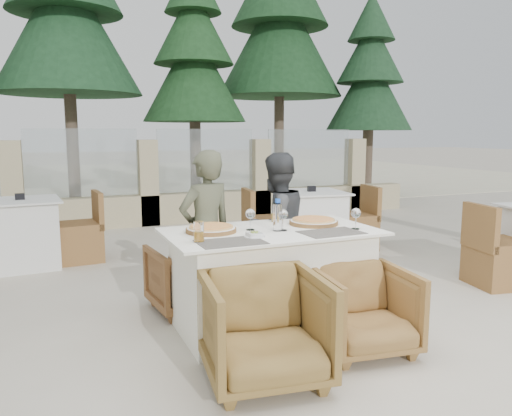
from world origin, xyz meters
name	(u,v)px	position (x,y,z in m)	size (l,w,h in m)	color
ground	(268,327)	(0.00, 0.00, 0.00)	(80.00, 80.00, 0.00)	beige
sand_patch	(96,179)	(0.00, 14.00, 0.01)	(30.00, 16.00, 0.01)	beige
perimeter_wall_far	(148,177)	(0.00, 4.80, 0.80)	(10.00, 0.34, 1.60)	tan
pine_mid_left	(67,44)	(-1.00, 7.50, 3.25)	(2.86, 2.86, 6.50)	#1E4726
pine_centre	(194,86)	(1.50, 7.20, 2.50)	(2.20, 2.20, 5.00)	#1E4721
pine_mid_right	(279,53)	(3.80, 7.80, 3.40)	(2.99, 2.99, 6.80)	#1B4221
pine_far_right	(369,101)	(5.50, 6.50, 2.25)	(1.98, 1.98, 4.50)	#1D4124
dining_table	(271,279)	(0.02, 0.00, 0.39)	(1.60, 0.90, 0.77)	white
placemat_near_left	(231,242)	(-0.41, -0.28, 0.77)	(0.45, 0.30, 0.00)	#5A554D
placemat_near_right	(331,232)	(0.39, -0.26, 0.77)	(0.45, 0.30, 0.00)	#5C564F
pizza_left	(211,229)	(-0.42, 0.12, 0.79)	(0.38, 0.38, 0.05)	#D65E1D
pizza_right	(314,221)	(0.44, 0.10, 0.80)	(0.39, 0.39, 0.05)	#CF541C
water_bottle	(278,215)	(0.06, -0.04, 0.89)	(0.07, 0.07, 0.24)	#A1BAD3
wine_glass_centre	(250,218)	(-0.12, 0.07, 0.86)	(0.08, 0.08, 0.18)	white
wine_glass_near	(283,219)	(0.09, -0.05, 0.86)	(0.08, 0.08, 0.18)	white
wine_glass_corner	(356,217)	(0.64, -0.21, 0.86)	(0.08, 0.08, 0.18)	white
beer_glass_left	(199,232)	(-0.60, -0.18, 0.84)	(0.07, 0.07, 0.14)	orange
beer_glass_right	(275,214)	(0.21, 0.33, 0.84)	(0.07, 0.07, 0.14)	gold
olive_dish	(254,234)	(-0.20, -0.19, 0.79)	(0.11, 0.11, 0.04)	silver
armchair_far_left	(188,277)	(-0.47, 0.64, 0.28)	(0.60, 0.62, 0.56)	brown
armchair_far_right	(267,258)	(0.37, 0.86, 0.32)	(0.67, 0.69, 0.63)	brown
armchair_near_left	(264,328)	(-0.37, -0.75, 0.33)	(0.71, 0.73, 0.67)	olive
armchair_near_right	(364,310)	(0.44, -0.63, 0.29)	(0.62, 0.64, 0.59)	olive
diner_left	(206,232)	(-0.34, 0.52, 0.68)	(0.50, 0.33, 1.37)	#494C37
diner_right	(276,227)	(0.34, 0.59, 0.67)	(0.65, 0.51, 1.33)	#3A3C40
bg_table_a	(22,234)	(-1.82, 2.70, 0.39)	(1.64, 0.82, 0.77)	silver
bg_table_b	(311,221)	(1.56, 2.13, 0.39)	(1.64, 0.82, 0.77)	white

